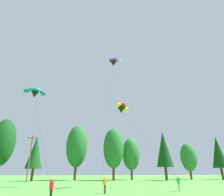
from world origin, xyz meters
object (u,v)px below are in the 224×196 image
at_px(utility_pole, 30,157).
at_px(kite_flyer_mid, 105,183).
at_px(kite_flyer_near, 52,187).
at_px(parafoil_kite_far_red_yellow, 122,108).
at_px(parafoil_kite_high_teal, 35,92).
at_px(parafoil_kite_mid_purple, 113,62).
at_px(kite_flyer_far, 179,182).

xyz_separation_m(utility_pole, kite_flyer_mid, (14.57, -22.70, -4.11)).
height_order(kite_flyer_near, parafoil_kite_far_red_yellow, parafoil_kite_far_red_yellow).
height_order(utility_pole, parafoil_kite_high_teal, parafoil_kite_high_teal).
xyz_separation_m(kite_flyer_near, kite_flyer_mid, (4.55, 5.01, 0.01)).
height_order(kite_flyer_near, parafoil_kite_high_teal, parafoil_kite_high_teal).
bearing_deg(parafoil_kite_mid_purple, kite_flyer_far, -52.83).
relative_size(utility_pole, kite_flyer_near, 5.74).
distance_m(kite_flyer_mid, parafoil_kite_mid_purple, 23.36).
bearing_deg(kite_flyer_mid, parafoil_kite_mid_purple, 77.99).
xyz_separation_m(parafoil_kite_mid_purple, parafoil_kite_far_red_yellow, (1.10, -2.18, -9.98)).
xyz_separation_m(kite_flyer_mid, kite_flyer_far, (8.69, 1.36, 0.00)).
height_order(utility_pole, kite_flyer_mid, utility_pole).
bearing_deg(kite_flyer_far, parafoil_kite_mid_purple, 127.17).
height_order(utility_pole, kite_flyer_far, utility_pole).
bearing_deg(kite_flyer_mid, kite_flyer_far, 8.92).
height_order(parafoil_kite_high_teal, parafoil_kite_mid_purple, parafoil_kite_mid_purple).
distance_m(parafoil_kite_mid_purple, parafoil_kite_far_red_yellow, 10.28).
bearing_deg(utility_pole, parafoil_kite_high_teal, -75.82).
bearing_deg(utility_pole, kite_flyer_far, -42.54).
height_order(kite_flyer_far, parafoil_kite_high_teal, parafoil_kite_high_teal).
relative_size(kite_flyer_near, kite_flyer_far, 1.00).
bearing_deg(kite_flyer_mid, utility_pole, 122.70).
relative_size(parafoil_kite_mid_purple, parafoil_kite_far_red_yellow, 1.87).
bearing_deg(parafoil_kite_high_teal, kite_flyer_near, -61.50).
xyz_separation_m(kite_flyer_near, parafoil_kite_far_red_yellow, (7.78, 12.84, 11.03)).
bearing_deg(parafoil_kite_far_red_yellow, utility_pole, 140.12).
bearing_deg(parafoil_kite_mid_purple, kite_flyer_near, -113.98).
bearing_deg(utility_pole, parafoil_kite_mid_purple, -37.23).
height_order(kite_flyer_far, parafoil_kite_mid_purple, parafoil_kite_mid_purple).
distance_m(parafoil_kite_high_teal, parafoil_kite_far_red_yellow, 13.69).
relative_size(kite_flyer_mid, kite_flyer_far, 1.00).
distance_m(kite_flyer_mid, parafoil_kite_high_teal, 16.72).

